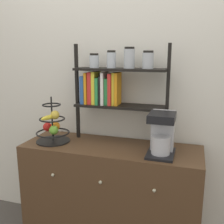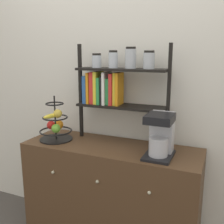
% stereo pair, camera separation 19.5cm
% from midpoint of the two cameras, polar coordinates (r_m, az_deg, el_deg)
% --- Properties ---
extents(wall_back, '(7.00, 0.05, 2.60)m').
position_cam_midpoint_polar(wall_back, '(2.18, 5.21, 6.19)').
color(wall_back, silver).
rests_on(wall_back, ground_plane).
extents(sideboard, '(1.37, 0.48, 0.85)m').
position_cam_midpoint_polar(sideboard, '(2.21, 2.38, -17.81)').
color(sideboard, '#4C331E').
rests_on(sideboard, ground_plane).
extents(coffee_maker, '(0.19, 0.26, 0.30)m').
position_cam_midpoint_polar(coffee_maker, '(1.85, 13.51, -4.81)').
color(coffee_maker, black).
rests_on(coffee_maker, sideboard).
extents(fruit_stand, '(0.27, 0.27, 0.37)m').
position_cam_midpoint_polar(fruit_stand, '(2.17, -9.69, -2.91)').
color(fruit_stand, black).
rests_on(fruit_stand, sideboard).
extents(shelf_hutch, '(0.75, 0.20, 0.77)m').
position_cam_midpoint_polar(shelf_hutch, '(2.05, 2.86, 6.12)').
color(shelf_hutch, black).
rests_on(shelf_hutch, sideboard).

